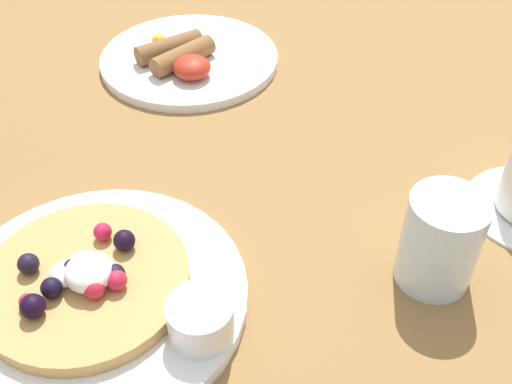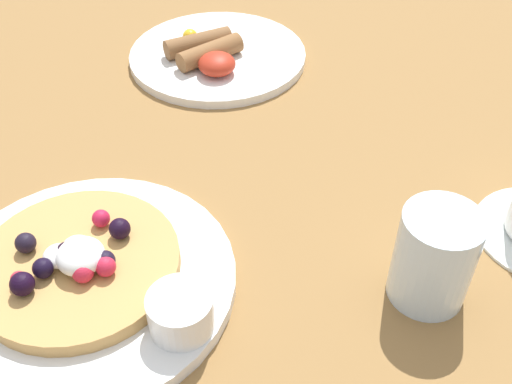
% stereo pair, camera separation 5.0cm
% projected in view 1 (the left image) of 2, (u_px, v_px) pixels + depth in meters
% --- Properties ---
extents(ground_plane, '(1.88, 1.22, 0.03)m').
position_uv_depth(ground_plane, '(230.00, 204.00, 0.63)').
color(ground_plane, olive).
extents(pancake_plate, '(0.25, 0.25, 0.01)m').
position_uv_depth(pancake_plate, '(96.00, 297.00, 0.51)').
color(pancake_plate, white).
rests_on(pancake_plate, ground_plane).
extents(pancake_with_berries, '(0.17, 0.17, 0.04)m').
position_uv_depth(pancake_with_berries, '(84.00, 279.00, 0.51)').
color(pancake_with_berries, tan).
rests_on(pancake_with_berries, pancake_plate).
extents(syrup_ramekin, '(0.05, 0.05, 0.03)m').
position_uv_depth(syrup_ramekin, '(201.00, 318.00, 0.47)').
color(syrup_ramekin, white).
rests_on(syrup_ramekin, pancake_plate).
extents(breakfast_plate, '(0.23, 0.23, 0.01)m').
position_uv_depth(breakfast_plate, '(190.00, 59.00, 0.80)').
color(breakfast_plate, white).
rests_on(breakfast_plate, ground_plane).
extents(fried_breakfast, '(0.13, 0.10, 0.03)m').
position_uv_depth(fried_breakfast, '(178.00, 55.00, 0.78)').
color(fried_breakfast, brown).
rests_on(fried_breakfast, breakfast_plate).
extents(water_glass, '(0.07, 0.07, 0.09)m').
position_uv_depth(water_glass, '(440.00, 241.00, 0.51)').
color(water_glass, silver).
rests_on(water_glass, ground_plane).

